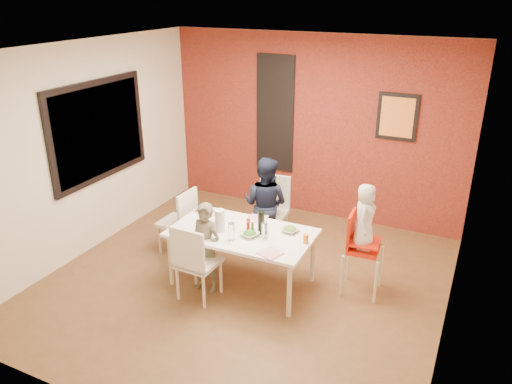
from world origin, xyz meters
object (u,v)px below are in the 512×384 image
at_px(wine_bottle, 261,222).
at_px(child_near, 206,248).
at_px(paper_towel_roll, 220,220).
at_px(child_far, 265,204).
at_px(toddler, 365,216).
at_px(chair_near, 194,259).
at_px(chair_left, 181,218).
at_px(dining_table, 242,236).
at_px(high_chair, 360,245).
at_px(chair_far, 272,206).

bearing_deg(wine_bottle, child_near, -146.55).
bearing_deg(paper_towel_roll, child_far, 82.62).
relative_size(toddler, wine_bottle, 2.73).
bearing_deg(chair_near, chair_left, -46.91).
bearing_deg(wine_bottle, dining_table, -165.70).
bearing_deg(high_chair, dining_table, 105.03).
bearing_deg(chair_left, dining_table, 75.31).
xyz_separation_m(chair_near, paper_towel_roll, (0.08, 0.45, 0.30)).
bearing_deg(child_far, chair_near, 83.68).
relative_size(chair_far, high_chair, 0.96).
relative_size(dining_table, child_far, 1.27).
distance_m(dining_table, wine_bottle, 0.30).
bearing_deg(wine_bottle, chair_near, -132.00).
distance_m(chair_near, high_chair, 1.86).
height_order(child_far, wine_bottle, child_far).
xyz_separation_m(chair_near, child_far, (0.21, 1.42, 0.13)).
height_order(child_near, toddler, toddler).
bearing_deg(wine_bottle, chair_left, 168.47).
bearing_deg(child_far, toddler, 164.26).
relative_size(high_chair, toddler, 1.29).
distance_m(high_chair, paper_towel_roll, 1.61).
bearing_deg(paper_towel_roll, chair_far, 84.45).
xyz_separation_m(chair_far, child_far, (0.01, -0.24, 0.13)).
distance_m(chair_near, wine_bottle, 0.85).
height_order(chair_left, wine_bottle, wine_bottle).
relative_size(dining_table, chair_left, 1.85).
bearing_deg(chair_left, child_far, 123.52).
bearing_deg(toddler, high_chair, 92.79).
bearing_deg(high_chair, child_near, 110.85).
distance_m(high_chair, child_far, 1.45).
xyz_separation_m(chair_near, wine_bottle, (0.53, 0.59, 0.30)).
bearing_deg(high_chair, toddler, -86.86).
relative_size(child_near, child_far, 0.83).
bearing_deg(chair_far, child_near, -103.19).
relative_size(dining_table, wine_bottle, 5.96).
distance_m(chair_far, wine_bottle, 1.16).
bearing_deg(paper_towel_roll, chair_left, 153.68).
bearing_deg(chair_near, chair_far, -94.32).
height_order(chair_left, paper_towel_roll, paper_towel_roll).
bearing_deg(high_chair, chair_left, 89.07).
relative_size(chair_near, chair_left, 1.04).
xyz_separation_m(dining_table, chair_far, (-0.12, 1.13, -0.10)).
xyz_separation_m(high_chair, paper_towel_roll, (-1.50, -0.52, 0.23)).
relative_size(chair_far, child_far, 0.72).
distance_m(chair_near, toddler, 1.93).
relative_size(dining_table, child_near, 1.52).
bearing_deg(chair_left, paper_towel_roll, 65.69).
relative_size(child_near, paper_towel_roll, 4.14).
bearing_deg(high_chair, chair_near, 117.60).
bearing_deg(child_near, toddler, 30.50).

